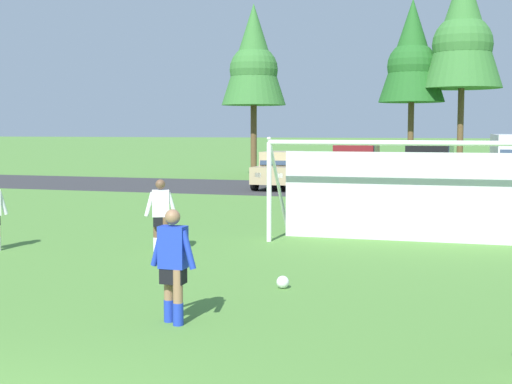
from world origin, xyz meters
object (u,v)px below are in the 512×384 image
Objects in this scene: parked_car_slot_far_left at (282,170)px; soccer_goal at (424,190)px; soccer_ball at (283,282)px; player_striker_near at (173,266)px; parked_car_slot_left at (356,166)px; parked_car_slot_center_left at (430,167)px; player_defender_far at (161,216)px.

soccer_goal is at bearing -62.59° from parked_car_slot_far_left.
player_striker_near is (-0.90, -2.63, 0.71)m from soccer_ball.
parked_car_slot_left and parked_car_slot_center_left have the same top height.
player_striker_near is 23.18m from parked_car_slot_far_left.
player_striker_near is 0.35× the size of parked_car_slot_left.
soccer_ball is 20.02m from parked_car_slot_center_left.
parked_car_slot_far_left is at bearing 101.35° from player_striker_near.
player_defender_far is at bearing 116.48° from player_striker_near.
player_striker_near is at bearing -78.65° from parked_car_slot_far_left.
parked_car_slot_left is at bearing 95.70° from soccer_ball.
soccer_ball is at bearing -108.75° from soccer_goal.
parked_car_slot_left is (-2.02, 20.22, 1.00)m from soccer_ball.
parked_car_slot_center_left is (3.23, -0.26, 0.00)m from parked_car_slot_left.
parked_car_slot_center_left reaches higher than player_striker_near.
soccer_ball is 20.34m from parked_car_slot_left.
soccer_goal is 14.98m from parked_car_slot_left.
soccer_ball is 0.05× the size of parked_car_slot_center_left.
parked_car_slot_left is at bearing 175.37° from parked_car_slot_center_left.
parked_car_slot_center_left is (2.11, 22.59, 0.29)m from player_striker_near.
soccer_goal is 1.60× the size of parked_car_slot_center_left.
player_defender_far is 17.85m from parked_car_slot_center_left.
parked_car_slot_far_left is at bearing 178.79° from parked_car_slot_center_left.
soccer_goal is at bearing 28.54° from player_defender_far.
soccer_goal is 4.55× the size of player_striker_near.
soccer_goal is 4.55× the size of player_defender_far.
parked_car_slot_far_left is 3.45m from parked_car_slot_left.
parked_car_slot_left reaches higher than parked_car_slot_far_left.
player_striker_near reaches higher than soccer_ball.
parked_car_slot_far_left reaches higher than soccer_ball.
parked_car_slot_left reaches higher than player_striker_near.
player_defender_far is at bearing 142.41° from soccer_ball.
parked_car_slot_left is (-1.12, 22.85, 0.29)m from player_striker_near.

